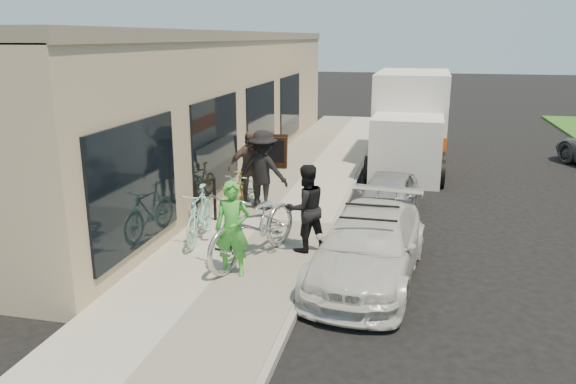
{
  "coord_description": "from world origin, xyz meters",
  "views": [
    {
      "loc": [
        1.18,
        -8.53,
        4.08
      ],
      "look_at": [
        -1.28,
        2.11,
        1.05
      ],
      "focal_mm": 35.0,
      "sensor_mm": 36.0,
      "label": 1
    }
  ],
  "objects_px": {
    "bystander_a": "(263,170)",
    "woman_rider": "(232,229)",
    "man_standing": "(306,208)",
    "sedan_white": "(369,246)",
    "cruiser_bike_a": "(199,214)",
    "sedan_silver": "(387,197)",
    "cruiser_bike_c": "(242,184)",
    "moving_truck": "(410,124)",
    "cruiser_bike_b": "(243,189)",
    "bike_rack": "(205,198)",
    "sandwich_board": "(277,152)",
    "tandem_bike": "(254,225)",
    "bystander_b": "(250,168)"
  },
  "relations": [
    {
      "from": "sedan_white",
      "to": "sedan_silver",
      "type": "relative_size",
      "value": 1.36
    },
    {
      "from": "woman_rider",
      "to": "bystander_b",
      "type": "relative_size",
      "value": 0.9
    },
    {
      "from": "bike_rack",
      "to": "man_standing",
      "type": "relative_size",
      "value": 0.59
    },
    {
      "from": "man_standing",
      "to": "cruiser_bike_b",
      "type": "height_order",
      "value": "man_standing"
    },
    {
      "from": "woman_rider",
      "to": "bystander_a",
      "type": "relative_size",
      "value": 0.87
    },
    {
      "from": "sandwich_board",
      "to": "tandem_bike",
      "type": "relative_size",
      "value": 0.4
    },
    {
      "from": "tandem_bike",
      "to": "man_standing",
      "type": "bearing_deg",
      "value": 59.74
    },
    {
      "from": "woman_rider",
      "to": "cruiser_bike_b",
      "type": "distance_m",
      "value": 4.11
    },
    {
      "from": "sandwich_board",
      "to": "woman_rider",
      "type": "xyz_separation_m",
      "value": [
        1.23,
        -7.95,
        0.3
      ]
    },
    {
      "from": "sedan_white",
      "to": "bystander_b",
      "type": "relative_size",
      "value": 2.34
    },
    {
      "from": "bike_rack",
      "to": "man_standing",
      "type": "distance_m",
      "value": 2.63
    },
    {
      "from": "bystander_a",
      "to": "woman_rider",
      "type": "bearing_deg",
      "value": 110.15
    },
    {
      "from": "bike_rack",
      "to": "woman_rider",
      "type": "relative_size",
      "value": 0.6
    },
    {
      "from": "sedan_white",
      "to": "cruiser_bike_a",
      "type": "bearing_deg",
      "value": 173.11
    },
    {
      "from": "woman_rider",
      "to": "bystander_a",
      "type": "xyz_separation_m",
      "value": [
        -0.51,
        3.78,
        0.12
      ]
    },
    {
      "from": "woman_rider",
      "to": "bystander_a",
      "type": "height_order",
      "value": "bystander_a"
    },
    {
      "from": "sedan_silver",
      "to": "cruiser_bike_b",
      "type": "height_order",
      "value": "sedan_silver"
    },
    {
      "from": "cruiser_bike_a",
      "to": "bystander_b",
      "type": "bearing_deg",
      "value": 77.14
    },
    {
      "from": "moving_truck",
      "to": "man_standing",
      "type": "bearing_deg",
      "value": -99.91
    },
    {
      "from": "woman_rider",
      "to": "cruiser_bike_c",
      "type": "height_order",
      "value": "woman_rider"
    },
    {
      "from": "sedan_white",
      "to": "man_standing",
      "type": "relative_size",
      "value": 2.55
    },
    {
      "from": "sedan_silver",
      "to": "bystander_a",
      "type": "relative_size",
      "value": 1.68
    },
    {
      "from": "sedan_silver",
      "to": "woman_rider",
      "type": "relative_size",
      "value": 1.92
    },
    {
      "from": "tandem_bike",
      "to": "bystander_a",
      "type": "distance_m",
      "value": 3.16
    },
    {
      "from": "man_standing",
      "to": "bystander_a",
      "type": "relative_size",
      "value": 0.89
    },
    {
      "from": "sedan_silver",
      "to": "cruiser_bike_b",
      "type": "relative_size",
      "value": 2.03
    },
    {
      "from": "bike_rack",
      "to": "bystander_a",
      "type": "distance_m",
      "value": 1.68
    },
    {
      "from": "bystander_a",
      "to": "bystander_b",
      "type": "height_order",
      "value": "bystander_a"
    },
    {
      "from": "bike_rack",
      "to": "cruiser_bike_a",
      "type": "xyz_separation_m",
      "value": [
        0.25,
        -0.97,
        -0.05
      ]
    },
    {
      "from": "sedan_white",
      "to": "sedan_silver",
      "type": "distance_m",
      "value": 3.42
    },
    {
      "from": "sandwich_board",
      "to": "cruiser_bike_b",
      "type": "xyz_separation_m",
      "value": [
        0.16,
        -4.01,
        -0.11
      ]
    },
    {
      "from": "sedan_silver",
      "to": "cruiser_bike_c",
      "type": "xyz_separation_m",
      "value": [
        -3.52,
        0.12,
        0.07
      ]
    },
    {
      "from": "sandwich_board",
      "to": "moving_truck",
      "type": "height_order",
      "value": "moving_truck"
    },
    {
      "from": "cruiser_bike_b",
      "to": "bystander_b",
      "type": "bearing_deg",
      "value": 22.85
    },
    {
      "from": "sedan_white",
      "to": "man_standing",
      "type": "height_order",
      "value": "man_standing"
    },
    {
      "from": "bike_rack",
      "to": "cruiser_bike_b",
      "type": "relative_size",
      "value": 0.63
    },
    {
      "from": "sedan_white",
      "to": "cruiser_bike_a",
      "type": "xyz_separation_m",
      "value": [
        -3.41,
        0.75,
        0.09
      ]
    },
    {
      "from": "cruiser_bike_b",
      "to": "bystander_a",
      "type": "xyz_separation_m",
      "value": [
        0.56,
        -0.17,
        0.53
      ]
    },
    {
      "from": "sandwich_board",
      "to": "cruiser_bike_b",
      "type": "relative_size",
      "value": 0.65
    },
    {
      "from": "moving_truck",
      "to": "cruiser_bike_a",
      "type": "distance_m",
      "value": 9.62
    },
    {
      "from": "sedan_white",
      "to": "moving_truck",
      "type": "distance_m",
      "value": 9.57
    },
    {
      "from": "sandwich_board",
      "to": "tandem_bike",
      "type": "height_order",
      "value": "tandem_bike"
    },
    {
      "from": "sandwich_board",
      "to": "sedan_silver",
      "type": "height_order",
      "value": "sandwich_board"
    },
    {
      "from": "sedan_silver",
      "to": "cruiser_bike_b",
      "type": "xyz_separation_m",
      "value": [
        -3.42,
        -0.16,
        0.02
      ]
    },
    {
      "from": "man_standing",
      "to": "woman_rider",
      "type": "bearing_deg",
      "value": 16.53
    },
    {
      "from": "tandem_bike",
      "to": "cruiser_bike_a",
      "type": "distance_m",
      "value": 1.55
    },
    {
      "from": "sedan_white",
      "to": "woman_rider",
      "type": "bearing_deg",
      "value": -157.2
    },
    {
      "from": "sedan_white",
      "to": "cruiser_bike_a",
      "type": "height_order",
      "value": "sedan_white"
    },
    {
      "from": "cruiser_bike_a",
      "to": "bystander_a",
      "type": "bearing_deg",
      "value": 67.35
    },
    {
      "from": "cruiser_bike_b",
      "to": "cruiser_bike_c",
      "type": "xyz_separation_m",
      "value": [
        -0.1,
        0.29,
        0.04
      ]
    }
  ]
}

